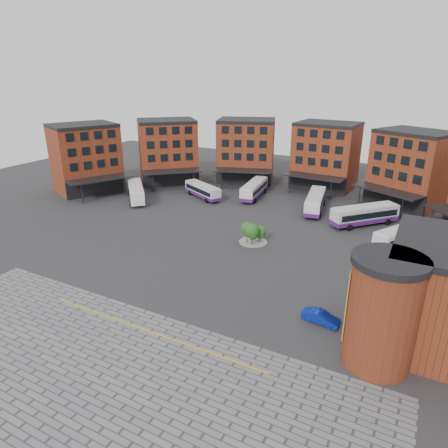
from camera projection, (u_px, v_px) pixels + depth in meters
The scene contains 12 objects.
ground at pixel (203, 271), 53.32m from camera, with size 160.00×160.00×0.00m, color #28282B.
paving_zone at pixel (93, 382), 34.27m from camera, with size 50.00×22.00×0.02m, color slate.
yellow_line at pixel (150, 332), 40.87m from camera, with size 26.00×0.15×0.02m, color gold.
main_building at pixel (275, 161), 84.41m from camera, with size 94.14×42.48×14.60m.
tree_island at pixel (253, 232), 61.24m from camera, with size 4.40×4.40×3.42m.
bus_a at pixel (136, 191), 82.07m from camera, with size 9.99×10.48×3.34m.
bus_b at pixel (203, 190), 83.72m from camera, with size 10.41×6.96×2.95m.
bus_c at pixel (254, 189), 84.01m from camera, with size 4.16×12.02×3.32m.
bus_d at pixel (315, 201), 75.80m from camera, with size 4.75×12.41×3.41m.
bus_e at pixel (365, 215), 68.67m from camera, with size 10.41×11.00×3.47m.
bus_f at pixel (404, 236), 60.13m from camera, with size 8.02×11.30×3.24m.
blue_car at pixel (321, 317), 42.19m from camera, with size 1.40×4.02×1.32m, color #0B2298.
Camera 1 is at (24.64, -40.74, 24.98)m, focal length 32.00 mm.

